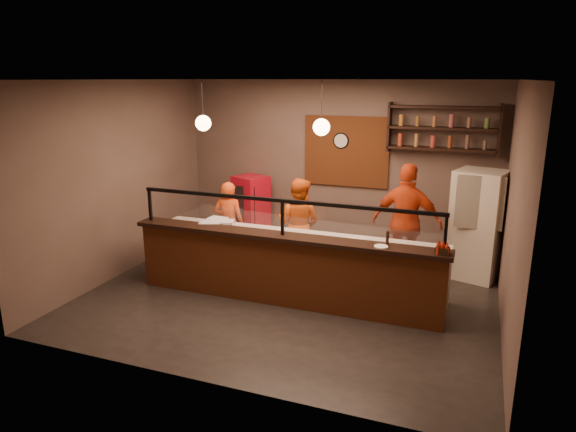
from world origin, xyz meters
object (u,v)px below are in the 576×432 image
at_px(cook_left, 229,223).
at_px(fridge, 477,225).
at_px(wall_clock, 341,141).
at_px(pizza_dough, 353,242).
at_px(pepper_mill, 387,238).
at_px(cook_right, 407,223).
at_px(red_cooler, 251,210).
at_px(cook_mid, 299,224).
at_px(condiment_caddy, 442,251).

xyz_separation_m(cook_left, fridge, (4.09, 0.88, 0.15)).
relative_size(wall_clock, pizza_dough, 0.57).
height_order(wall_clock, cook_left, wall_clock).
xyz_separation_m(wall_clock, cook_left, (-1.59, -1.53, -1.35)).
bearing_deg(pepper_mill, cook_left, 158.36).
height_order(cook_right, pizza_dough, cook_right).
bearing_deg(wall_clock, red_cooler, -169.78).
distance_m(cook_left, pepper_mill, 3.22).
xyz_separation_m(wall_clock, cook_mid, (-0.37, -1.29, -1.30)).
xyz_separation_m(red_cooler, condiment_caddy, (3.82, -2.51, 0.42)).
height_order(cook_left, cook_mid, cook_mid).
bearing_deg(cook_mid, pepper_mill, 146.42).
bearing_deg(fridge, cook_left, -151.23).
distance_m(cook_left, red_cooler, 1.23).
height_order(condiment_caddy, pepper_mill, pepper_mill).
xyz_separation_m(cook_left, condiment_caddy, (3.69, -1.29, 0.36)).
bearing_deg(pepper_mill, pizza_dough, 142.29).
bearing_deg(cook_left, wall_clock, -141.59).
xyz_separation_m(wall_clock, pizza_dough, (0.82, -2.28, -1.19)).
bearing_deg(condiment_caddy, cook_right, 111.83).
relative_size(cook_mid, red_cooler, 1.17).
distance_m(fridge, pepper_mill, 2.36).
xyz_separation_m(cook_right, condiment_caddy, (0.67, -1.67, 0.14)).
distance_m(wall_clock, condiment_caddy, 3.65).
height_order(cook_left, cook_right, cook_right).
relative_size(cook_left, cook_right, 0.78).
relative_size(cook_left, pizza_dough, 2.83).
bearing_deg(cook_left, red_cooler, -89.32).
bearing_deg(condiment_caddy, fridge, 79.56).
height_order(cook_left, red_cooler, cook_left).
height_order(fridge, pizza_dough, fridge).
xyz_separation_m(wall_clock, cook_right, (1.43, -1.14, -1.14)).
height_order(cook_right, condiment_caddy, cook_right).
height_order(cook_mid, pepper_mill, cook_mid).
bearing_deg(pizza_dough, cook_left, 162.79).
relative_size(red_cooler, pizza_dough, 2.58).
bearing_deg(pepper_mill, wall_clock, 117.01).
bearing_deg(cook_left, cook_right, -178.25).
relative_size(cook_left, pepper_mill, 7.62).
relative_size(fridge, pepper_mill, 9.16).
height_order(wall_clock, red_cooler, wall_clock).
xyz_separation_m(cook_right, pizza_dough, (-0.61, -1.13, -0.06)).
bearing_deg(pizza_dough, wall_clock, 109.89).
distance_m(wall_clock, red_cooler, 2.25).
distance_m(condiment_caddy, pepper_mill, 0.73).
relative_size(wall_clock, condiment_caddy, 1.83).
bearing_deg(cook_right, pizza_dough, 68.04).
distance_m(cook_left, pizza_dough, 2.53).
bearing_deg(pepper_mill, cook_right, 88.19).
height_order(cook_left, pepper_mill, cook_left).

